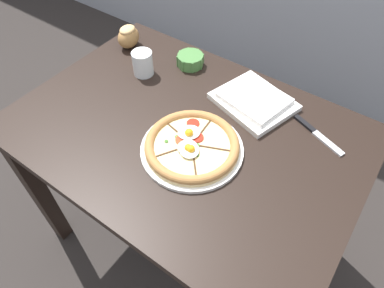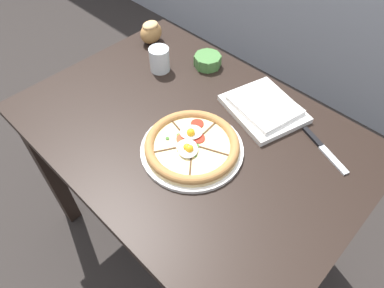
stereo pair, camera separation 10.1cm
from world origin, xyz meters
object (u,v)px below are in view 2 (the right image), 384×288
at_px(pizza, 192,146).
at_px(ramekin_bowl, 208,60).
at_px(bread_piece_near, 151,32).
at_px(dining_table, 190,153).
at_px(napkin_folded, 264,108).
at_px(knife_main, 324,149).
at_px(water_glass, 160,61).

bearing_deg(pizza, ramekin_bowl, 126.29).
xyz_separation_m(pizza, bread_piece_near, (-0.52, 0.30, 0.03)).
bearing_deg(bread_piece_near, ramekin_bowl, 8.76).
bearing_deg(dining_table, pizza, -42.07).
relative_size(dining_table, napkin_folded, 3.76).
xyz_separation_m(dining_table, ramekin_bowl, (-0.18, 0.28, 0.15)).
distance_m(pizza, knife_main, 0.40).
bearing_deg(bread_piece_near, pizza, -29.81).
height_order(bread_piece_near, water_glass, water_glass).
distance_m(pizza, ramekin_bowl, 0.42).
distance_m(pizza, napkin_folded, 0.29).
height_order(ramekin_bowl, napkin_folded, ramekin_bowl).
height_order(dining_table, bread_piece_near, bread_piece_near).
bearing_deg(knife_main, water_glass, -152.17).
distance_m(dining_table, knife_main, 0.43).
bearing_deg(pizza, knife_main, 44.45).
distance_m(ramekin_bowl, knife_main, 0.54).
bearing_deg(pizza, napkin_folded, 79.76).
bearing_deg(napkin_folded, ramekin_bowl, 170.11).
bearing_deg(ramekin_bowl, knife_main, -6.64).
distance_m(ramekin_bowl, napkin_folded, 0.31).
height_order(pizza, water_glass, water_glass).
bearing_deg(dining_table, bread_piece_near, 152.38).
distance_m(ramekin_bowl, bread_piece_near, 0.28).
bearing_deg(napkin_folded, bread_piece_near, 178.92).
xyz_separation_m(pizza, ramekin_bowl, (-0.25, 0.34, 0.00)).
bearing_deg(knife_main, napkin_folded, -161.51).
height_order(pizza, ramekin_bowl, pizza).
bearing_deg(water_glass, dining_table, -25.21).
bearing_deg(napkin_folded, knife_main, -2.36).
relative_size(napkin_folded, bread_piece_near, 2.85).
xyz_separation_m(ramekin_bowl, bread_piece_near, (-0.27, -0.04, 0.02)).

